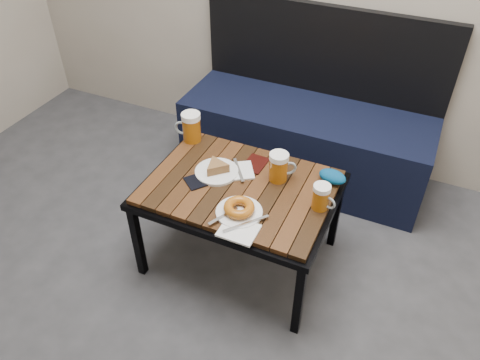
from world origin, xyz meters
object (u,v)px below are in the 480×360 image
at_px(bench, 306,134).
at_px(knit_pouch, 332,177).
at_px(beer_mug_left, 191,127).
at_px(plate_bagel, 239,210).
at_px(beer_mug_right, 321,197).
at_px(plate_pie, 217,169).
at_px(passport_burgundy, 255,164).
at_px(cafe_table, 240,192).
at_px(passport_navy, 201,180).
at_px(beer_mug_centre, 279,167).

bearing_deg(bench, knit_pouch, -63.71).
distance_m(beer_mug_left, plate_bagel, 0.58).
relative_size(beer_mug_right, plate_pie, 0.59).
bearing_deg(passport_burgundy, cafe_table, -87.90).
distance_m(passport_burgundy, knit_pouch, 0.36).
xyz_separation_m(bench, knit_pouch, (0.30, -0.61, 0.23)).
bearing_deg(plate_bagel, knit_pouch, 51.16).
relative_size(bench, cafe_table, 1.67).
distance_m(cafe_table, beer_mug_left, 0.44).
distance_m(beer_mug_right, knit_pouch, 0.19).
height_order(bench, passport_navy, bench).
bearing_deg(knit_pouch, passport_navy, -156.14).
height_order(cafe_table, beer_mug_centre, beer_mug_centre).
xyz_separation_m(beer_mug_centre, passport_navy, (-0.31, -0.15, -0.07)).
distance_m(bench, plate_pie, 0.82).
xyz_separation_m(beer_mug_left, knit_pouch, (0.72, -0.03, -0.05)).
bearing_deg(cafe_table, passport_navy, -165.71).
relative_size(beer_mug_right, knit_pouch, 0.94).
distance_m(beer_mug_left, plate_pie, 0.30).
xyz_separation_m(passport_burgundy, knit_pouch, (0.36, 0.03, 0.02)).
distance_m(plate_pie, passport_burgundy, 0.19).
height_order(bench, plate_pie, bench).
bearing_deg(beer_mug_centre, beer_mug_left, 135.25).
bearing_deg(plate_pie, beer_mug_centre, 15.49).
height_order(beer_mug_left, beer_mug_right, beer_mug_left).
relative_size(cafe_table, knit_pouch, 6.77).
height_order(beer_mug_left, knit_pouch, beer_mug_left).
relative_size(plate_bagel, passport_navy, 1.71).
distance_m(plate_bagel, passport_burgundy, 0.34).
distance_m(beer_mug_centre, passport_navy, 0.35).
relative_size(bench, beer_mug_left, 9.40).
relative_size(cafe_table, beer_mug_left, 5.64).
xyz_separation_m(plate_pie, plate_bagel, (0.20, -0.20, -0.00)).
bearing_deg(beer_mug_left, plate_pie, 131.90).
distance_m(plate_bagel, knit_pouch, 0.46).
distance_m(beer_mug_left, beer_mug_right, 0.76).
bearing_deg(knit_pouch, cafe_table, -152.05).
height_order(beer_mug_right, passport_burgundy, beer_mug_right).
height_order(bench, beer_mug_centre, bench).
bearing_deg(knit_pouch, bench, 116.29).
relative_size(beer_mug_left, plate_pie, 0.76).
distance_m(beer_mug_left, passport_navy, 0.33).
distance_m(beer_mug_right, plate_bagel, 0.34).
height_order(bench, beer_mug_left, bench).
relative_size(beer_mug_centre, beer_mug_right, 1.18).
relative_size(bench, plate_pie, 7.11).
xyz_separation_m(plate_bagel, passport_burgundy, (-0.07, 0.33, -0.02)).
relative_size(cafe_table, passport_burgundy, 6.39).
relative_size(beer_mug_left, passport_navy, 1.10).
bearing_deg(plate_bagel, beer_mug_right, 30.63).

